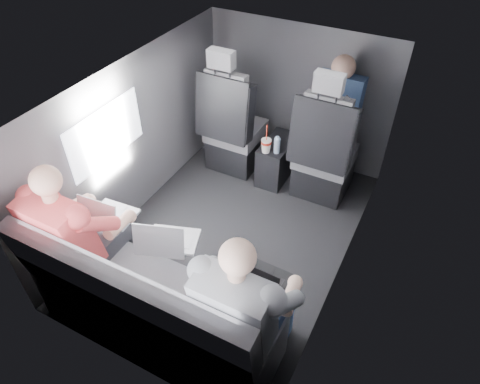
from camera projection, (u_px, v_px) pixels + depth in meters
The scene contains 20 objects.
floor at pixel (233, 234), 3.59m from camera, with size 2.60×2.60×0.00m, color black.
ceiling at pixel (231, 87), 2.71m from camera, with size 2.60×2.60×0.00m, color #B2B2AD.
panel_left at pixel (135, 139), 3.47m from camera, with size 0.02×2.60×1.35m, color #56565B.
panel_right at pixel (352, 209), 2.84m from camera, with size 0.02×2.60×1.35m, color #56565B.
panel_front at pixel (298, 96), 4.03m from camera, with size 1.80×0.02×1.35m, color #56565B.
panel_back at pixel (118, 303), 2.28m from camera, with size 1.80×0.02×1.35m, color #56565B.
side_window at pixel (106, 135), 3.11m from camera, with size 0.02×0.75×0.42m, color white.
seatbelt at pixel (323, 128), 3.37m from camera, with size 0.05×0.01×0.65m, color black.
front_seat_left at pixel (233, 132), 4.05m from camera, with size 0.52×0.58×1.26m.
front_seat_right at pixel (323, 158), 3.74m from camera, with size 0.52×0.58×1.26m.
center_console at pixel (277, 160), 4.05m from camera, with size 0.24×0.48×0.41m.
rear_bench at pixel (153, 309), 2.68m from camera, with size 1.60×0.57×0.92m.
soda_cup at pixel (266, 145), 3.76m from camera, with size 0.09×0.09×0.28m.
water_bottle at pixel (277, 145), 3.75m from camera, with size 0.06×0.06×0.16m.
laptop_white at pixel (108, 214), 2.86m from camera, with size 0.31×0.30×0.22m.
laptop_silver at pixel (168, 240), 2.68m from camera, with size 0.37×0.38×0.23m.
laptop_black at pixel (258, 279), 2.45m from camera, with size 0.32×0.29×0.23m.
passenger_rear_left at pixel (81, 233), 2.73m from camera, with size 0.50×0.62×1.22m.
passenger_rear_right at pixel (247, 306), 2.32m from camera, with size 0.50×0.62×1.23m.
passenger_front_right at pixel (337, 109), 3.69m from camera, with size 0.40×0.40×0.80m.
Camera 1 is at (1.20, -2.19, 2.61)m, focal length 32.00 mm.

